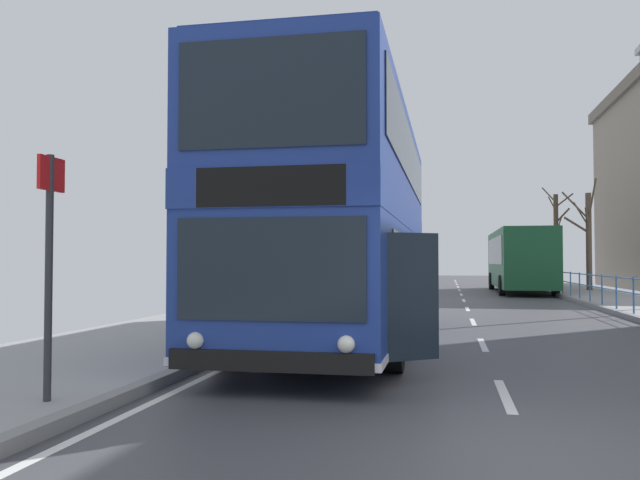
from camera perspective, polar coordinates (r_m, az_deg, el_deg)
The scene contains 7 objects.
ground at distance 5.71m, azimuth 10.61°, elevation -17.71°, with size 15.80×140.00×0.20m.
double_decker_bus_main at distance 13.06m, azimuth 2.26°, elevation 1.45°, with size 3.28×11.43×4.51m.
background_bus_far_lane at distance 35.28m, azimuth 17.07°, elevation -1.59°, with size 2.67×10.87×3.17m.
pedestrian_railing_far_kerb at distance 22.06m, azimuth 24.51°, elevation -3.72°, with size 0.05×34.02×1.02m.
bus_stop_sign_near at distance 7.42m, azimuth -22.61°, elevation -0.68°, with size 0.08×0.44×2.59m.
bare_tree_far_00 at distance 35.95m, azimuth 22.41°, elevation 0.27°, with size 1.44×1.57×5.57m.
bare_tree_far_01 at distance 44.60m, azimuth 19.99°, elevation 0.44°, with size 1.94×3.17×6.46m.
Camera 1 is at (-0.67, -5.50, 1.60)m, focal length 36.55 mm.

